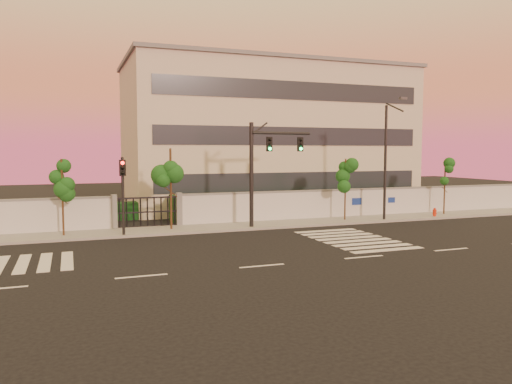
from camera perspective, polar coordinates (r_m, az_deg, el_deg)
ground at (r=21.25m, az=0.68°, el=-8.46°), size 120.00×120.00×0.00m
sidewalk at (r=31.09m, az=-6.37°, el=-4.15°), size 60.00×3.00×0.15m
perimeter_wall at (r=32.42m, az=-6.86°, el=-2.02°), size 60.00×0.36×2.20m
hedge_row at (r=35.34m, az=-6.24°, el=-1.87°), size 41.00×4.25×1.80m
institutional_building at (r=44.47m, az=1.23°, el=6.38°), size 24.40×12.40×12.25m
road_markings at (r=24.28m, az=-6.07°, el=-6.80°), size 57.00×7.62×0.02m
street_tree_c at (r=29.65m, az=-21.26°, el=1.30°), size 1.38×1.10×4.41m
street_tree_d at (r=30.38m, az=-9.70°, el=2.44°), size 1.61×1.28×5.00m
street_tree_e at (r=34.60m, az=10.20°, el=1.87°), size 1.31×1.04×4.33m
street_tree_f at (r=39.82m, az=20.79°, el=1.85°), size 1.32×1.05×4.19m
traffic_signal_main at (r=31.10m, az=0.93°, el=3.47°), size 4.18×0.51×6.60m
traffic_signal_secondary at (r=28.80m, az=-14.98°, el=0.60°), size 0.35×0.34×4.51m
streetlight_east at (r=35.16m, az=14.73°, el=3.97°), size 0.50×2.00×8.31m
fire_hydrant at (r=38.24m, az=19.74°, el=-2.28°), size 0.30×0.28×0.76m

